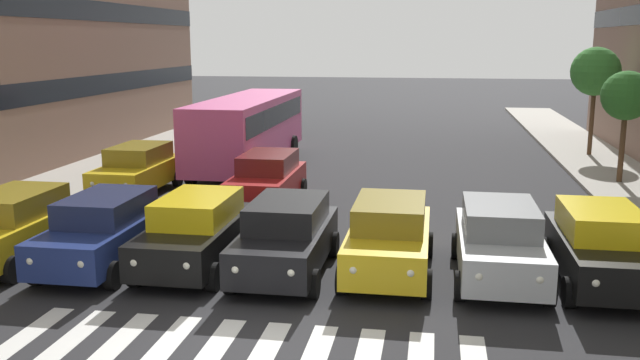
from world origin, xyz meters
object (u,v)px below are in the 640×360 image
at_px(car_0, 601,246).
at_px(car_1, 499,242).
at_px(street_tree_2, 626,96).
at_px(street_tree_3, 595,72).
at_px(car_5, 105,230).
at_px(car_3, 286,236).
at_px(car_6, 13,226).
at_px(bus_behind_traffic, 249,125).
at_px(car_row2_0, 267,179).
at_px(car_2, 389,237).
at_px(car_4, 196,231).
at_px(car_row2_1, 138,169).

relative_size(car_0, car_1, 1.00).
height_order(street_tree_2, street_tree_3, street_tree_3).
distance_m(street_tree_2, street_tree_3, 6.39).
height_order(car_0, car_5, same).
distance_m(car_3, car_6, 6.80).
bearing_deg(street_tree_2, bus_behind_traffic, -4.59).
bearing_deg(car_row2_0, car_2, 125.61).
distance_m(car_0, car_1, 2.18).
xyz_separation_m(car_4, car_5, (2.19, 0.26, 0.00)).
relative_size(car_5, car_row2_0, 1.00).
bearing_deg(street_tree_3, car_row2_0, 42.89).
bearing_deg(bus_behind_traffic, car_0, 132.36).
relative_size(car_4, car_row2_1, 1.00).
bearing_deg(car_6, bus_behind_traffic, -100.37).
bearing_deg(car_1, car_row2_1, -30.89).
height_order(car_4, bus_behind_traffic, bus_behind_traffic).
distance_m(car_6, car_row2_1, 7.64).
distance_m(car_5, car_row2_1, 8.03).
bearing_deg(street_tree_3, car_1, 72.49).
xyz_separation_m(car_0, car_row2_1, (13.96, -7.06, 0.00)).
bearing_deg(car_2, street_tree_3, -114.47).
height_order(car_1, car_4, same).
bearing_deg(car_5, car_1, -176.48).
bearing_deg(car_2, car_row2_1, -37.22).
distance_m(car_1, car_2, 2.48).
xyz_separation_m(car_3, bus_behind_traffic, (4.40, -12.89, 0.97)).
relative_size(car_1, bus_behind_traffic, 0.42).
xyz_separation_m(car_2, car_row2_0, (4.40, -6.14, 0.00)).
height_order(car_5, street_tree_2, street_tree_2).
xyz_separation_m(car_0, car_3, (7.01, 0.37, 0.00)).
xyz_separation_m(car_1, street_tree_2, (-5.36, -11.34, 2.44)).
bearing_deg(car_4, street_tree_2, -136.80).
bearing_deg(car_1, car_6, 2.91).
bearing_deg(car_2, street_tree_2, -124.62).
height_order(car_row2_1, bus_behind_traffic, bus_behind_traffic).
height_order(car_0, car_3, same).
height_order(car_6, street_tree_3, street_tree_3).
height_order(car_6, street_tree_2, street_tree_2).
bearing_deg(car_0, car_1, -0.19).
xyz_separation_m(car_3, street_tree_2, (-10.19, -11.72, 2.44)).
height_order(car_4, street_tree_2, street_tree_2).
relative_size(car_4, street_tree_2, 1.08).
relative_size(car_0, street_tree_2, 1.08).
height_order(car_row2_0, car_row2_1, same).
xyz_separation_m(car_0, car_6, (13.81, 0.58, 0.00)).
distance_m(car_row2_1, street_tree_2, 17.84).
xyz_separation_m(car_4, bus_behind_traffic, (2.19, -12.82, 0.97)).
xyz_separation_m(car_3, car_row2_1, (6.95, -7.43, 0.00)).
xyz_separation_m(car_0, car_1, (2.18, -0.01, 0.00)).
bearing_deg(car_row2_0, car_5, 70.60).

